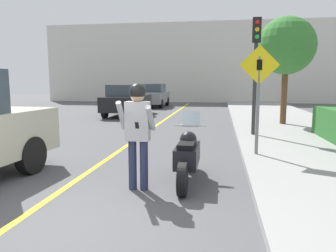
{
  "coord_description": "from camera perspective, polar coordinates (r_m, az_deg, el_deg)",
  "views": [
    {
      "loc": [
        2.06,
        -3.68,
        1.86
      ],
      "look_at": [
        1.09,
        2.4,
        1.02
      ],
      "focal_mm": 35.0,
      "sensor_mm": 36.0,
      "label": 1
    }
  ],
  "objects": [
    {
      "name": "motorcycle",
      "position": [
        6.08,
        3.41,
        -5.27
      ],
      "size": [
        0.62,
        2.11,
        1.27
      ],
      "color": "black",
      "rests_on": "ground"
    },
    {
      "name": "street_tree",
      "position": [
        14.14,
        19.92,
        12.92
      ],
      "size": [
        2.28,
        2.28,
        4.25
      ],
      "color": "brown",
      "rests_on": "sidewalk_curb"
    },
    {
      "name": "traffic_light",
      "position": [
        10.89,
        15.06,
        11.98
      ],
      "size": [
        0.26,
        0.3,
        3.68
      ],
      "color": "#2D2D30",
      "rests_on": "sidewalk_curb"
    },
    {
      "name": "crossing_sign",
      "position": [
        7.92,
        15.48,
        6.18
      ],
      "size": [
        0.91,
        0.08,
        2.54
      ],
      "color": "slate",
      "rests_on": "sidewalk_curb"
    },
    {
      "name": "person_biker",
      "position": [
        5.53,
        -5.31,
        0.23
      ],
      "size": [
        0.59,
        0.49,
        1.82
      ],
      "color": "#282D4C",
      "rests_on": "ground"
    },
    {
      "name": "building_backdrop",
      "position": [
        29.79,
        5.22,
        10.91
      ],
      "size": [
        28.0,
        1.2,
        6.99
      ],
      "color": "beige",
      "rests_on": "ground"
    },
    {
      "name": "parked_car_black",
      "position": [
        17.95,
        -7.13,
        4.53
      ],
      "size": [
        1.88,
        4.2,
        1.68
      ],
      "color": "black",
      "rests_on": "ground"
    },
    {
      "name": "ground_plane",
      "position": [
        4.61,
        -19.19,
        -16.44
      ],
      "size": [
        80.0,
        80.0,
        0.0
      ],
      "primitive_type": "plane",
      "color": "#4C4C4F"
    },
    {
      "name": "road_center_line",
      "position": [
        10.21,
        -6.17,
        -2.72
      ],
      "size": [
        0.12,
        36.0,
        0.01
      ],
      "color": "yellow",
      "rests_on": "ground"
    },
    {
      "name": "parked_car_grey",
      "position": [
        23.95,
        -2.63,
        5.38
      ],
      "size": [
        1.88,
        4.2,
        1.68
      ],
      "color": "black",
      "rests_on": "ground"
    }
  ]
}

